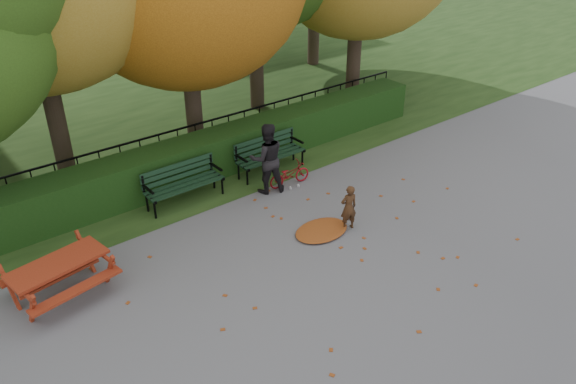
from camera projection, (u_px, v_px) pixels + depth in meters
ground at (338, 255)px, 10.89m from camera, size 90.00×90.00×0.00m
grass_strip at (75, 78)px, 20.42m from camera, size 90.00×90.00×0.00m
hedge at (213, 154)px, 13.71m from camera, size 13.00×0.90×1.00m
iron_fence at (196, 142)px, 14.24m from camera, size 14.00×0.04×1.02m
bench_left at (182, 181)px, 12.45m from camera, size 1.80×0.57×0.88m
bench_right at (269, 152)px, 13.76m from camera, size 1.80×0.57×0.88m
picnic_table at (59, 270)px, 9.58m from camera, size 1.81×1.55×0.79m
leaf_pile at (321, 230)px, 11.57m from camera, size 1.26×0.91×0.08m
leaf_scatter at (328, 247)px, 11.09m from camera, size 9.00×5.70×0.01m
child at (349, 207)px, 11.47m from camera, size 0.41×0.33×1.00m
adult at (267, 158)px, 12.70m from camera, size 0.99×0.88×1.68m
bicycle at (289, 174)px, 13.23m from camera, size 1.10×0.50×0.56m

